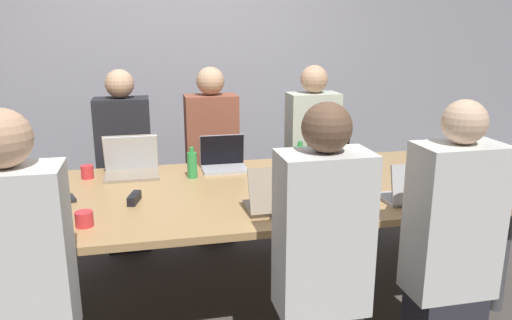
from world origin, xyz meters
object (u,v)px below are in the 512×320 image
object	(u,v)px
laptop_far_right	(331,151)
bottle_far_right	(300,157)
person_far_right	(312,155)
cup_near_left	(84,219)
person_near_midright	(322,263)
person_near_left	(21,288)
stapler	(134,198)
bottle_far_center	(192,165)
laptop_far_midleft	(131,164)
laptop_near_left	(22,224)
cup_far_right	(301,157)
person_far_center	(212,159)
person_far_midleft	(125,165)
laptop_near_right	(417,190)
person_near_right	(450,250)
cup_far_midleft	(87,172)
laptop_far_center	(223,159)
laptop_near_midright	(276,198)

from	to	relation	value
laptop_far_right	bottle_far_right	bearing A→B (deg)	-149.71
laptop_far_right	person_far_right	xyz separation A→B (m)	(-0.01, 0.39, -0.12)
cup_near_left	person_near_midright	xyz separation A→B (m)	(1.05, -0.53, -0.09)
person_near_left	stapler	bearing A→B (deg)	-118.65
bottle_far_center	stapler	distance (m)	0.55
person_near_left	laptop_far_midleft	bearing A→B (deg)	-106.99
laptop_far_midleft	laptop_near_left	bearing A→B (deg)	-117.44
cup_far_right	person_far_center	xyz separation A→B (m)	(-0.57, 0.48, -0.10)
person_far_midleft	cup_near_left	xyz separation A→B (m)	(-0.15, -1.32, 0.09)
person_far_right	laptop_near_right	distance (m)	1.34
laptop_near_right	cup_near_left	size ratio (longest dim) A/B	4.03
bottle_far_center	person_near_right	bearing A→B (deg)	-48.21
person_far_center	person_near_right	bearing A→B (deg)	-64.74
cup_far_midleft	person_far_center	world-z (taller)	person_far_center
stapler	laptop_near_left	bearing A→B (deg)	-129.04
cup_far_midleft	laptop_near_right	world-z (taller)	laptop_near_right
person_near_left	stapler	world-z (taller)	person_near_left
cup_far_right	laptop_far_center	bearing A→B (deg)	179.73
laptop_near_left	laptop_far_center	size ratio (longest dim) A/B	1.17
person_far_right	person_far_midleft	world-z (taller)	person_far_right
person_far_midleft	person_far_right	bearing A→B (deg)	-1.33
laptop_near_right	laptop_far_right	bearing A→B (deg)	-80.59
cup_near_left	person_far_center	world-z (taller)	person_far_center
laptop_far_right	person_far_right	size ratio (longest dim) A/B	0.23
laptop_near_midright	person_far_midleft	bearing A→B (deg)	-58.02
person_far_right	bottle_far_right	size ratio (longest dim) A/B	6.90
person_near_right	cup_far_midleft	bearing A→B (deg)	-37.59
laptop_near_midright	stapler	bearing A→B (deg)	-22.06
cup_far_right	person_near_left	size ratio (longest dim) A/B	0.07
bottle_far_right	person_near_right	bearing A→B (deg)	-74.15
bottle_far_center	stapler	size ratio (longest dim) A/B	1.31
bottle_far_right	stapler	xyz separation A→B (m)	(-1.10, -0.43, -0.06)
laptop_near_right	bottle_far_right	bearing A→B (deg)	-59.74
laptop_near_left	laptop_near_midright	world-z (taller)	laptop_near_midright
person_far_right	laptop_far_midleft	world-z (taller)	person_far_right
laptop_near_midright	stapler	size ratio (longest dim) A/B	2.02
laptop_near_midright	person_near_right	bearing A→B (deg)	144.15
person_far_right	laptop_near_right	bearing A→B (deg)	-82.91
cup_far_midleft	laptop_near_left	xyz separation A→B (m)	(-0.20, -0.91, 0.02)
person_far_right	stapler	distance (m)	1.70
person_near_midright	laptop_far_midleft	bearing A→B (deg)	-58.84
cup_far_midleft	laptop_near_right	bearing A→B (deg)	-25.17
laptop_far_right	person_near_right	xyz separation A→B (m)	(0.06, -1.42, -0.14)
laptop_far_right	laptop_near_right	distance (m)	0.95
stapler	laptop_near_midright	bearing A→B (deg)	-7.73
person_far_right	person_far_midleft	bearing A→B (deg)	178.67
laptop_far_right	cup_far_right	bearing A→B (deg)	-171.71
laptop_far_midleft	cup_near_left	xyz separation A→B (m)	(-0.22, -0.85, -0.04)
bottle_far_right	laptop_near_left	world-z (taller)	laptop_near_left
laptop_far_center	cup_near_left	bearing A→B (deg)	-133.88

